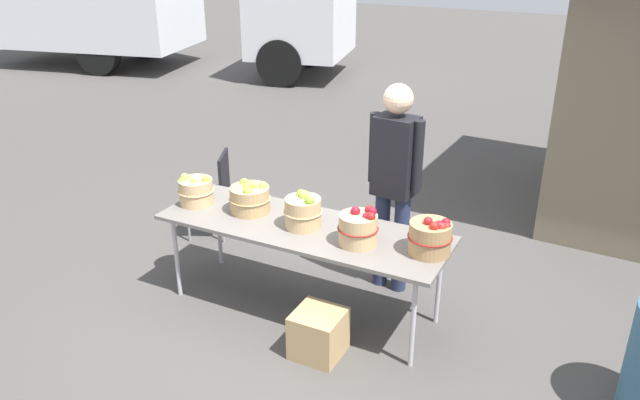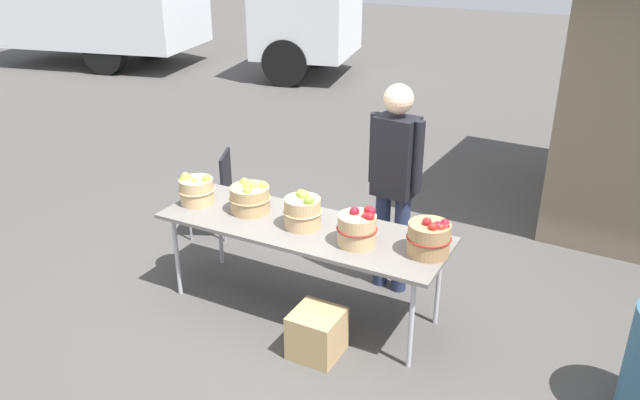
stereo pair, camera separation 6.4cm
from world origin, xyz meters
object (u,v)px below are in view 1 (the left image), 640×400
(vendor_adult, at_px, (394,173))
(produce_crate, at_px, (318,333))
(apple_basket_green_2, at_px, (303,211))
(folding_chair, at_px, (214,188))
(market_table, at_px, (302,230))
(apple_basket_red_0, at_px, (359,228))
(apple_basket_red_1, at_px, (431,237))
(apple_basket_green_0, at_px, (196,191))
(apple_basket_green_1, at_px, (250,198))

(vendor_adult, height_order, produce_crate, vendor_adult)
(apple_basket_green_2, xyz_separation_m, folding_chair, (-1.43, 0.79, -0.37))
(market_table, distance_m, apple_basket_red_0, 0.54)
(apple_basket_red_1, bearing_deg, market_table, -178.66)
(market_table, relative_size, folding_chair, 2.67)
(apple_basket_red_1, bearing_deg, apple_basket_red_0, -169.28)
(apple_basket_green_0, distance_m, apple_basket_red_0, 1.50)
(apple_basket_green_2, xyz_separation_m, apple_basket_red_1, (1.00, 0.03, -0.00))
(apple_basket_red_1, relative_size, produce_crate, 0.92)
(apple_basket_green_2, bearing_deg, market_table, 144.76)
(vendor_adult, bearing_deg, apple_basket_green_0, 30.72)
(apple_basket_red_0, bearing_deg, vendor_adult, 90.41)
(folding_chair, bearing_deg, produce_crate, 30.59)
(market_table, xyz_separation_m, produce_crate, (0.38, -0.47, -0.54))
(market_table, xyz_separation_m, apple_basket_green_1, (-0.50, 0.04, 0.15))
(apple_basket_green_2, relative_size, vendor_adult, 0.17)
(apple_basket_green_1, relative_size, folding_chair, 0.39)
(produce_crate, bearing_deg, apple_basket_green_2, 128.46)
(vendor_adult, bearing_deg, apple_basket_red_0, 96.80)
(vendor_adult, xyz_separation_m, produce_crate, (-0.12, -1.12, -0.88))
(apple_basket_green_2, relative_size, apple_basket_red_0, 1.00)
(market_table, bearing_deg, apple_basket_red_1, 1.34)
(apple_basket_green_0, bearing_deg, produce_crate, -17.90)
(folding_chair, bearing_deg, apple_basket_red_1, 48.16)
(apple_basket_green_0, distance_m, produce_crate, 1.60)
(apple_basket_red_0, bearing_deg, apple_basket_green_2, 172.64)
(apple_basket_green_2, distance_m, folding_chair, 1.68)
(apple_basket_green_0, bearing_deg, apple_basket_red_0, -1.64)
(apple_basket_red_0, xyz_separation_m, produce_crate, (-0.12, -0.40, -0.70))
(vendor_adult, height_order, folding_chair, vendor_adult)
(apple_basket_green_2, xyz_separation_m, apple_basket_red_0, (0.49, -0.06, -0.00))
(apple_basket_red_1, relative_size, folding_chair, 0.37)
(apple_basket_green_1, xyz_separation_m, apple_basket_green_2, (0.52, -0.05, 0.01))
(apple_basket_red_0, height_order, folding_chair, apple_basket_red_0)
(apple_basket_green_0, xyz_separation_m, vendor_adult, (1.49, 0.67, 0.18))
(folding_chair, bearing_deg, vendor_adult, 61.38)
(apple_basket_red_0, bearing_deg, market_table, 171.80)
(apple_basket_red_0, xyz_separation_m, folding_chair, (-1.92, 0.85, -0.37))
(apple_basket_green_0, height_order, apple_basket_red_0, apple_basket_red_0)
(apple_basket_green_2, height_order, folding_chair, apple_basket_green_2)
(apple_basket_green_2, bearing_deg, apple_basket_red_1, 1.89)
(apple_basket_green_0, relative_size, apple_basket_red_1, 0.94)
(market_table, relative_size, apple_basket_green_1, 6.80)
(apple_basket_red_1, height_order, vendor_adult, vendor_adult)
(apple_basket_green_0, distance_m, folding_chair, 0.98)
(apple_basket_green_1, relative_size, apple_basket_green_2, 1.13)
(folding_chair, bearing_deg, market_table, 36.66)
(apple_basket_green_1, height_order, vendor_adult, vendor_adult)
(apple_basket_green_0, relative_size, apple_basket_red_0, 1.00)
(apple_basket_green_1, bearing_deg, produce_crate, -30.23)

